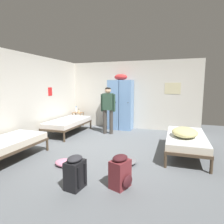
% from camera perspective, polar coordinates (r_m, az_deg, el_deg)
% --- Properties ---
extents(ground_plane, '(8.37, 8.37, 0.00)m').
position_cam_1_polar(ground_plane, '(5.07, -0.96, -11.10)').
color(ground_plane, slate).
extents(room_backdrop, '(4.99, 5.29, 2.56)m').
position_cam_1_polar(room_backdrop, '(6.48, -7.68, 4.62)').
color(room_backdrop, beige).
rests_on(room_backdrop, ground_plane).
extents(locker_bank, '(0.90, 0.55, 2.07)m').
position_cam_1_polar(locker_bank, '(7.16, 2.61, 2.49)').
color(locker_bank, '#6B93C6').
rests_on(locker_bank, ground_plane).
extents(shelf_unit, '(0.38, 0.30, 0.57)m').
position_cam_1_polar(shelf_unit, '(7.84, -10.20, -1.75)').
color(shelf_unit, brown).
rests_on(shelf_unit, ground_plane).
extents(bed_left_rear, '(0.90, 1.90, 0.49)m').
position_cam_1_polar(bed_left_rear, '(6.73, -13.05, -3.14)').
color(bed_left_rear, '#473828').
rests_on(bed_left_rear, ground_plane).
extents(bed_left_front, '(0.90, 1.90, 0.49)m').
position_cam_1_polar(bed_left_front, '(4.77, -29.92, -8.62)').
color(bed_left_front, '#473828').
rests_on(bed_left_front, ground_plane).
extents(bed_right, '(0.90, 1.90, 0.49)m').
position_cam_1_polar(bed_right, '(4.92, 21.36, -7.62)').
color(bed_right, '#473828').
rests_on(bed_right, ground_plane).
extents(bedding_heap, '(0.57, 0.79, 0.20)m').
position_cam_1_polar(bedding_heap, '(4.70, 21.00, -5.67)').
color(bedding_heap, '#D1C67F').
rests_on(bedding_heap, bed_right).
extents(person_traveler, '(0.50, 0.24, 1.60)m').
position_cam_1_polar(person_traveler, '(6.44, -1.21, 1.81)').
color(person_traveler, '#3D3833').
rests_on(person_traveler, ground_plane).
extents(water_bottle, '(0.07, 0.07, 0.24)m').
position_cam_1_polar(water_bottle, '(7.84, -10.70, 0.70)').
color(water_bottle, white).
rests_on(water_bottle, shelf_unit).
extents(lotion_bottle, '(0.06, 0.06, 0.15)m').
position_cam_1_polar(lotion_bottle, '(7.72, -9.94, 0.31)').
color(lotion_bottle, beige).
rests_on(lotion_bottle, shelf_unit).
extents(backpack_maroon, '(0.40, 0.38, 0.55)m').
position_cam_1_polar(backpack_maroon, '(3.23, 2.60, -17.65)').
color(backpack_maroon, maroon).
rests_on(backpack_maroon, ground_plane).
extents(backpack_black, '(0.36, 0.35, 0.55)m').
position_cam_1_polar(backpack_black, '(3.27, -11.17, -17.50)').
color(backpack_black, black).
rests_on(backpack_black, ground_plane).
extents(clothes_pile_pink, '(0.50, 0.36, 0.12)m').
position_cam_1_polar(clothes_pile_pink, '(4.19, -13.54, -14.61)').
color(clothes_pile_pink, pink).
rests_on(clothes_pile_pink, ground_plane).
extents(clothes_pile_grey, '(0.54, 0.50, 0.13)m').
position_cam_1_polar(clothes_pile_grey, '(4.20, 3.63, -14.36)').
color(clothes_pile_grey, slate).
rests_on(clothes_pile_grey, ground_plane).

